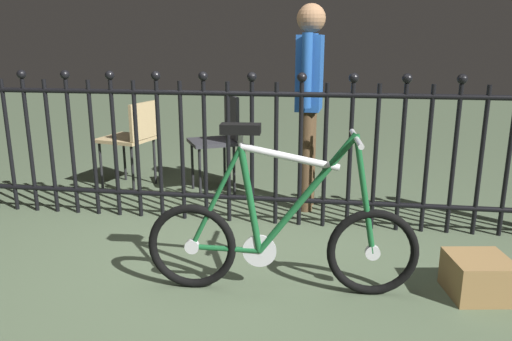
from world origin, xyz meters
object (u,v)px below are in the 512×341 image
Objects in this scene: chair_tan at (133,134)px; display_crate at (478,276)px; person_visitor at (309,91)px; chair_charcoal at (221,134)px; bicycle at (281,236)px.

chair_tan is 3.03m from display_crate.
display_crate is at bearing -53.25° from person_visitor.
chair_charcoal is (0.80, 0.01, 0.03)m from chair_tan.
chair_tan is at bearing 147.51° from display_crate.
bicycle is at bearing -67.81° from chair_charcoal.
person_visitor is (0.07, 1.40, 0.62)m from bicycle.
display_crate is (2.53, -1.61, -0.39)m from chair_tan.
bicycle is 4.72× the size of display_crate.
bicycle is 1.82× the size of chair_tan.
chair_tan is 1.66m from person_visitor.
bicycle is 1.06m from display_crate.
chair_charcoal is 2.80× the size of display_crate.
person_visitor is 1.81m from display_crate.
chair_tan is 2.59× the size of display_crate.
chair_charcoal is at bearing 112.19° from bicycle.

